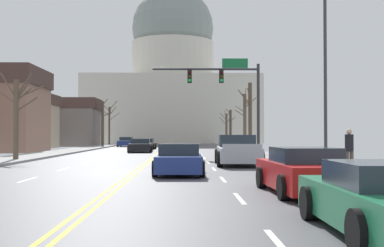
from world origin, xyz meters
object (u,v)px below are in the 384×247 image
(street_lamp_right, at_px, (319,50))
(bicycle_parked, at_px, (336,162))
(pickup_truck_near_01, at_px, (238,151))
(sedan_near_03, at_px, (304,172))
(pedestrian_00, at_px, (349,148))
(signal_gantry, at_px, (229,86))
(sedan_near_02, at_px, (179,160))
(sedan_oncoming_02, at_px, (126,142))
(sedan_near_04, at_px, (383,201))
(sedan_oncoming_01, at_px, (146,144))
(sedan_near_00, at_px, (235,150))
(sedan_oncoming_00, at_px, (140,146))

(street_lamp_right, height_order, bicycle_parked, street_lamp_right)
(pickup_truck_near_01, height_order, sedan_near_03, pickup_truck_near_01)
(pedestrian_00, relative_size, bicycle_parked, 0.96)
(signal_gantry, relative_size, sedan_near_02, 1.79)
(sedan_near_02, bearing_deg, pedestrian_00, -2.59)
(pickup_truck_near_01, xyz_separation_m, bicycle_parked, (3.44, -5.81, -0.23))
(signal_gantry, height_order, sedan_oncoming_02, signal_gantry)
(sedan_near_04, height_order, sedan_oncoming_02, sedan_oncoming_02)
(pickup_truck_near_01, height_order, sedan_oncoming_01, pickup_truck_near_01)
(sedan_near_00, bearing_deg, sedan_oncoming_02, 108.45)
(sedan_near_00, height_order, sedan_oncoming_02, sedan_oncoming_02)
(sedan_near_04, bearing_deg, bicycle_parked, 75.93)
(pickup_truck_near_01, height_order, sedan_near_04, pickup_truck_near_01)
(street_lamp_right, bearing_deg, pickup_truck_near_01, 120.80)
(street_lamp_right, relative_size, sedan_oncoming_02, 1.89)
(bicycle_parked, bearing_deg, sedan_oncoming_02, 107.38)
(sedan_near_03, bearing_deg, sedan_oncoming_02, 102.00)
(street_lamp_right, xyz_separation_m, bicycle_parked, (0.45, -0.80, -4.78))
(pickup_truck_near_01, bearing_deg, sedan_oncoming_02, 105.16)
(sedan_oncoming_02, bearing_deg, signal_gantry, -69.05)
(sedan_near_02, bearing_deg, bicycle_parked, 2.68)
(pickup_truck_near_01, height_order, sedan_near_02, pickup_truck_near_01)
(street_lamp_right, xyz_separation_m, sedan_oncoming_02, (-13.38, 43.36, -4.68))
(street_lamp_right, bearing_deg, sedan_near_04, -101.37)
(sedan_oncoming_00, height_order, pedestrian_00, pedestrian_00)
(sedan_oncoming_00, bearing_deg, sedan_near_00, -60.38)
(sedan_near_04, bearing_deg, sedan_oncoming_00, 101.03)
(sedan_near_03, bearing_deg, sedan_oncoming_01, 100.52)
(sedan_near_00, relative_size, sedan_near_02, 0.96)
(sedan_near_03, distance_m, pedestrian_00, 6.98)
(signal_gantry, distance_m, bicycle_parked, 16.76)
(sedan_near_02, relative_size, sedan_oncoming_01, 0.98)
(street_lamp_right, bearing_deg, sedan_oncoming_00, 112.49)
(sedan_near_00, height_order, sedan_near_04, sedan_near_00)
(sedan_near_04, bearing_deg, pickup_truck_near_01, 91.15)
(street_lamp_right, xyz_separation_m, sedan_near_04, (-2.63, -13.07, -4.71))
(sedan_near_00, relative_size, sedan_oncoming_00, 0.90)
(sedan_oncoming_00, xyz_separation_m, bicycle_parked, (10.22, -24.40, -0.09))
(sedan_near_03, relative_size, pedestrian_00, 2.68)
(signal_gantry, distance_m, pedestrian_00, 17.25)
(pedestrian_00, bearing_deg, sedan_oncoming_02, 107.56)
(sedan_near_00, xyz_separation_m, pickup_truck_near_01, (-0.45, -5.87, 0.14))
(signal_gantry, height_order, sedan_near_00, signal_gantry)
(pickup_truck_near_01, distance_m, sedan_near_02, 6.84)
(street_lamp_right, distance_m, pickup_truck_near_01, 7.41)
(signal_gantry, height_order, sedan_oncoming_00, signal_gantry)
(sedan_near_02, relative_size, sedan_oncoming_00, 0.93)
(street_lamp_right, bearing_deg, sedan_near_02, -169.67)
(sedan_oncoming_00, bearing_deg, pickup_truck_near_01, -69.95)
(signal_gantry, bearing_deg, pedestrian_00, -78.61)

